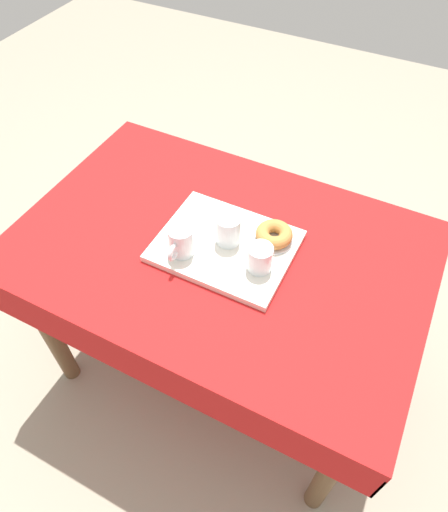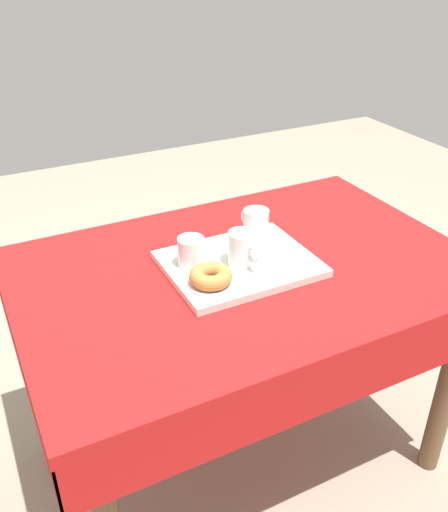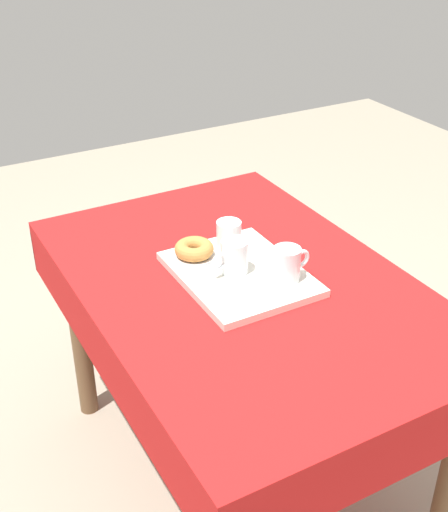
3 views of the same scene
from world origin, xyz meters
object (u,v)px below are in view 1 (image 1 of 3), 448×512
at_px(serving_tray, 225,246).
at_px(tea_mug_right, 181,242).
at_px(water_glass_near, 260,259).
at_px(donut_plate_left, 273,240).
at_px(sugar_donut_left, 274,234).
at_px(dining_table, 220,268).
at_px(tea_mug_left, 229,230).

xyz_separation_m(serving_tray, tea_mug_right, (0.10, 0.09, 0.05)).
xyz_separation_m(tea_mug_right, water_glass_near, (-0.23, -0.05, -0.01)).
relative_size(serving_tray, tea_mug_right, 3.54).
xyz_separation_m(water_glass_near, donut_plate_left, (0.00, -0.11, -0.03)).
bearing_deg(tea_mug_right, sugar_donut_left, -143.79).
bearing_deg(tea_mug_right, dining_table, -131.94).
bearing_deg(donut_plate_left, sugar_donut_left, 0.00).
bearing_deg(water_glass_near, donut_plate_left, -88.22).
relative_size(water_glass_near, donut_plate_left, 0.70).
bearing_deg(tea_mug_left, serving_tray, 84.57).
height_order(serving_tray, tea_mug_left, tea_mug_left).
height_order(tea_mug_right, donut_plate_left, tea_mug_right).
bearing_deg(tea_mug_right, water_glass_near, -167.66).
height_order(serving_tray, water_glass_near, water_glass_near).
bearing_deg(dining_table, sugar_donut_left, -152.31).
bearing_deg(serving_tray, water_glass_near, 164.10).
bearing_deg(donut_plate_left, tea_mug_left, 25.87).
bearing_deg(tea_mug_left, tea_mug_right, 45.84).
height_order(dining_table, donut_plate_left, donut_plate_left).
bearing_deg(sugar_donut_left, water_glass_near, 91.78).
height_order(dining_table, tea_mug_right, tea_mug_right).
xyz_separation_m(serving_tray, water_glass_near, (-0.13, 0.04, 0.05)).
height_order(serving_tray, donut_plate_left, donut_plate_left).
distance_m(serving_tray, tea_mug_left, 0.06).
bearing_deg(tea_mug_right, tea_mug_left, -134.16).
relative_size(dining_table, donut_plate_left, 10.76).
bearing_deg(tea_mug_left, dining_table, 36.51).
height_order(water_glass_near, donut_plate_left, water_glass_near).
bearing_deg(dining_table, tea_mug_left, -143.49).
height_order(dining_table, serving_tray, serving_tray).
height_order(tea_mug_left, donut_plate_left, tea_mug_left).
xyz_separation_m(water_glass_near, sugar_donut_left, (0.00, -0.11, -0.01)).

